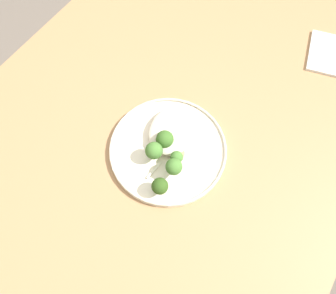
# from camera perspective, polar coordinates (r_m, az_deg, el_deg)

# --- Properties ---
(ground) EXTENTS (6.00, 6.00, 0.00)m
(ground) POSITION_cam_1_polar(r_m,az_deg,el_deg) (1.50, -0.19, -9.44)
(ground) COLOR #665B51
(wooden_dining_table) EXTENTS (1.40, 1.00, 0.74)m
(wooden_dining_table) POSITION_cam_1_polar(r_m,az_deg,el_deg) (0.88, -0.32, 1.53)
(wooden_dining_table) COLOR #9E754C
(wooden_dining_table) RESTS_ON ground
(dinner_plate) EXTENTS (0.29, 0.29, 0.02)m
(dinner_plate) POSITION_cam_1_polar(r_m,az_deg,el_deg) (0.77, 0.00, -0.35)
(dinner_plate) COLOR beige
(dinner_plate) RESTS_ON wooden_dining_table
(noodle_bed) EXTENTS (0.15, 0.12, 0.03)m
(noodle_bed) POSITION_cam_1_polar(r_m,az_deg,el_deg) (0.77, 1.21, 3.25)
(noodle_bed) COLOR beige
(noodle_bed) RESTS_ON dinner_plate
(seared_scallop_tiny_bay) EXTENTS (0.03, 0.03, 0.01)m
(seared_scallop_tiny_bay) POSITION_cam_1_polar(r_m,az_deg,el_deg) (0.78, -1.30, 3.03)
(seared_scallop_tiny_bay) COLOR #DBB77A
(seared_scallop_tiny_bay) RESTS_ON dinner_plate
(seared_scallop_front_small) EXTENTS (0.03, 0.03, 0.01)m
(seared_scallop_front_small) POSITION_cam_1_polar(r_m,az_deg,el_deg) (0.79, -1.67, 4.34)
(seared_scallop_front_small) COLOR #DBB77A
(seared_scallop_front_small) RESTS_ON dinner_plate
(seared_scallop_left_edge) EXTENTS (0.02, 0.02, 0.01)m
(seared_scallop_left_edge) POSITION_cam_1_polar(r_m,az_deg,el_deg) (0.78, 4.16, 3.43)
(seared_scallop_left_edge) COLOR #DBB77A
(seared_scallop_left_edge) RESTS_ON dinner_plate
(seared_scallop_half_hidden) EXTENTS (0.03, 0.03, 0.02)m
(seared_scallop_half_hidden) POSITION_cam_1_polar(r_m,az_deg,el_deg) (0.75, 1.83, -1.32)
(seared_scallop_half_hidden) COLOR #E5C689
(seared_scallop_half_hidden) RESTS_ON dinner_plate
(seared_scallop_on_noodles) EXTENTS (0.03, 0.03, 0.01)m
(seared_scallop_on_noodles) POSITION_cam_1_polar(r_m,az_deg,el_deg) (0.76, 2.66, 0.70)
(seared_scallop_on_noodles) COLOR #E5C689
(seared_scallop_on_noodles) RESTS_ON dinner_plate
(seared_scallop_large_seared) EXTENTS (0.03, 0.03, 0.02)m
(seared_scallop_large_seared) POSITION_cam_1_polar(r_m,az_deg,el_deg) (0.78, 1.33, 2.89)
(seared_scallop_large_seared) COLOR beige
(seared_scallop_large_seared) RESTS_ON dinner_plate
(seared_scallop_center_golden) EXTENTS (0.03, 0.03, 0.02)m
(seared_scallop_center_golden) POSITION_cam_1_polar(r_m,az_deg,el_deg) (0.79, -0.07, 4.48)
(seared_scallop_center_golden) COLOR beige
(seared_scallop_center_golden) RESTS_ON dinner_plate
(broccoli_floret_left_leaning) EXTENTS (0.03, 0.03, 0.05)m
(broccoli_floret_left_leaning) POSITION_cam_1_polar(r_m,az_deg,el_deg) (0.73, 1.58, -1.99)
(broccoli_floret_left_leaning) COLOR #89A356
(broccoli_floret_left_leaning) RESTS_ON dinner_plate
(broccoli_floret_small_sprig) EXTENTS (0.04, 0.04, 0.05)m
(broccoli_floret_small_sprig) POSITION_cam_1_polar(r_m,az_deg,el_deg) (0.70, -1.49, -7.19)
(broccoli_floret_small_sprig) COLOR #7A994C
(broccoli_floret_small_sprig) RESTS_ON dinner_plate
(broccoli_floret_tall_stalk) EXTENTS (0.04, 0.04, 0.05)m
(broccoli_floret_tall_stalk) POSITION_cam_1_polar(r_m,az_deg,el_deg) (0.74, -0.59, 1.40)
(broccoli_floret_tall_stalk) COLOR #7A994C
(broccoli_floret_tall_stalk) RESTS_ON dinner_plate
(broccoli_floret_center_pile) EXTENTS (0.04, 0.04, 0.06)m
(broccoli_floret_center_pile) POSITION_cam_1_polar(r_m,az_deg,el_deg) (0.71, 1.10, -3.67)
(broccoli_floret_center_pile) COLOR #89A356
(broccoli_floret_center_pile) RESTS_ON dinner_plate
(broccoli_floret_split_head) EXTENTS (0.04, 0.04, 0.06)m
(broccoli_floret_split_head) POSITION_cam_1_polar(r_m,az_deg,el_deg) (0.73, -2.59, -0.69)
(broccoli_floret_split_head) COLOR #7A994C
(broccoli_floret_split_head) RESTS_ON dinner_plate
(onion_sliver_pale_crescent) EXTENTS (0.05, 0.01, 0.00)m
(onion_sliver_pale_crescent) POSITION_cam_1_polar(r_m,az_deg,el_deg) (0.74, -2.57, -4.23)
(onion_sliver_pale_crescent) COLOR silver
(onion_sliver_pale_crescent) RESTS_ON dinner_plate
(onion_sliver_curled_piece) EXTENTS (0.04, 0.03, 0.00)m
(onion_sliver_curled_piece) POSITION_cam_1_polar(r_m,az_deg,el_deg) (0.75, 0.72, -2.10)
(onion_sliver_curled_piece) COLOR silver
(onion_sliver_curled_piece) RESTS_ON dinner_plate
(folded_napkin) EXTENTS (0.17, 0.13, 0.01)m
(folded_napkin) POSITION_cam_1_polar(r_m,az_deg,el_deg) (1.04, 26.82, 15.12)
(folded_napkin) COLOR white
(folded_napkin) RESTS_ON wooden_dining_table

